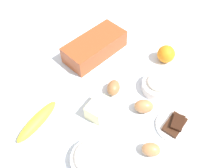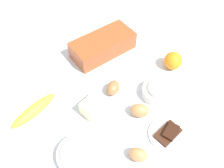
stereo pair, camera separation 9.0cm
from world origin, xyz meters
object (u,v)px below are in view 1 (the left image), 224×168
orange_fruit (166,54)px  chocolate_plate (175,125)px  butter_block (99,108)px  banana (37,121)px  loaf_pan (95,46)px  egg_loose (113,88)px  egg_near_butter (151,150)px  sugar_bowl (92,158)px  egg_beside_bowl (144,106)px  flour_bowl (158,85)px

orange_fruit → chocolate_plate: bearing=-134.6°
butter_block → banana: bearing=149.4°
loaf_pan → egg_loose: 0.23m
banana → butter_block: butter_block is taller
banana → egg_near_butter: bearing=-57.8°
sugar_bowl → egg_beside_bowl: sugar_bowl is taller
flour_bowl → banana: bearing=157.0°
flour_bowl → butter_block: same height
sugar_bowl → flour_bowl: bearing=7.8°
egg_beside_bowl → egg_loose: 0.14m
flour_bowl → banana: 0.47m
loaf_pan → egg_beside_bowl: 0.36m
egg_loose → butter_block: bearing=-161.2°
orange_fruit → egg_loose: orange_fruit is taller
egg_near_butter → egg_beside_bowl: 0.16m
flour_bowl → chocolate_plate: flour_bowl is taller
banana → orange_fruit: size_ratio=2.49×
loaf_pan → egg_near_butter: (-0.17, -0.48, -0.02)m
banana → sugar_bowl: bearing=-76.7°
butter_block → egg_loose: 0.11m
egg_beside_bowl → flour_bowl: bearing=14.6°
butter_block → egg_near_butter: (0.03, -0.23, -0.01)m
orange_fruit → egg_near_butter: size_ratio=1.25×
sugar_bowl → butter_block: sugar_bowl is taller
egg_near_butter → butter_block: bearing=96.5°
flour_bowl → egg_beside_bowl: 0.12m
butter_block → egg_near_butter: butter_block is taller
sugar_bowl → egg_loose: bearing=33.8°
egg_beside_bowl → chocolate_plate: bearing=-76.0°
sugar_bowl → banana: sugar_bowl is taller
banana → egg_loose: (0.29, -0.08, 0.01)m
chocolate_plate → orange_fruit: bearing=45.4°
flour_bowl → orange_fruit: orange_fruit is taller
egg_near_butter → egg_loose: egg_loose is taller
chocolate_plate → egg_near_butter: bearing=-177.6°
loaf_pan → chocolate_plate: size_ratio=2.20×
loaf_pan → chocolate_plate: 0.48m
orange_fruit → egg_near_butter: bearing=-146.7°
banana → egg_near_butter: egg_near_butter is taller
egg_beside_bowl → orange_fruit: bearing=23.2°
loaf_pan → egg_loose: bearing=-115.3°
sugar_bowl → chocolate_plate: sugar_bowl is taller
sugar_bowl → egg_beside_bowl: 0.26m
egg_near_butter → chocolate_plate: egg_near_butter is taller
sugar_bowl → chocolate_plate: bearing=-18.8°
banana → butter_block: 0.22m
banana → chocolate_plate: banana is taller
egg_near_butter → flour_bowl: bearing=35.7°
egg_loose → chocolate_plate: size_ratio=0.53×
egg_near_butter → egg_beside_bowl: bearing=50.9°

